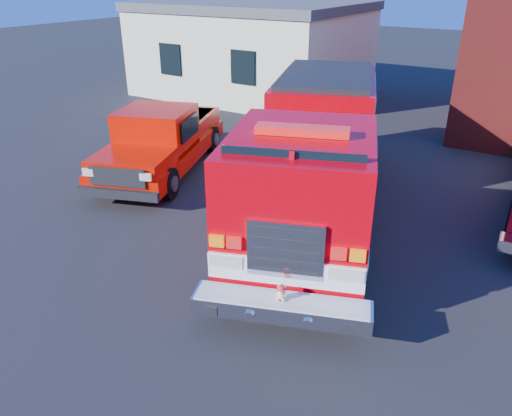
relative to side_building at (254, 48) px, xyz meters
The scene contains 4 objects.
ground 15.96m from the side_building, 55.30° to the right, with size 100.00×100.00×0.00m, color black.
side_building is the anchor object (origin of this frame).
fire_engine 14.32m from the side_building, 51.64° to the right, with size 6.13×10.52×3.13m.
pickup_truck 11.69m from the side_building, 71.90° to the right, with size 4.17×6.56×2.02m.
Camera 1 is at (4.86, -8.97, 5.66)m, focal length 35.00 mm.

